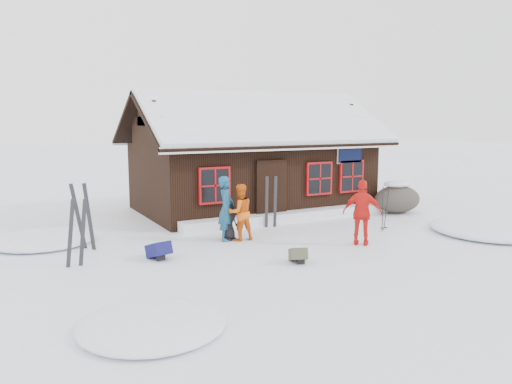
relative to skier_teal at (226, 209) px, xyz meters
The scene contains 15 objects.
ground 1.90m from the skier_teal, 31.44° to the right, with size 120.00×120.00×0.00m, color white.
mountain_hut 5.09m from the skier_teal, 54.50° to the left, with size 8.90×6.09×4.42m.
snow_drift 3.32m from the skier_teal, 25.18° to the left, with size 7.60×0.60×0.35m, color white.
snow_mounds 3.36m from the skier_teal, 17.82° to the left, with size 20.60×13.20×0.48m.
skier_teal is the anchor object (origin of this frame).
skier_orange_left 0.39m from the skier_teal, 24.47° to the right, with size 0.77×0.60×1.59m, color #E25C0F.
skier_orange_right 3.71m from the skier_teal, 36.43° to the right, with size 1.04×0.43×1.77m, color red.
skier_crouched 0.36m from the skier_teal, 17.59° to the left, with size 0.54×0.35×1.11m, color black.
boulder 7.30m from the skier_teal, ahead, with size 1.80×1.35×1.05m.
ski_pair_left 4.13m from the skier_teal, behind, with size 0.53×0.20×1.62m.
ski_pair_mid 3.77m from the skier_teal, 166.45° to the left, with size 0.55×0.39×1.78m.
ski_pair_right 2.17m from the skier_teal, 25.34° to the left, with size 0.38×0.15×1.66m.
ski_poles 4.90m from the skier_teal, 13.14° to the right, with size 0.25×0.12×1.38m.
backpack_blue 2.56m from the skier_teal, 156.70° to the right, with size 0.44×0.58×0.32m, color #11124C.
backpack_olive 2.97m from the skier_teal, 78.88° to the right, with size 0.38×0.50×0.27m, color #454632.
Camera 1 is at (-7.12, -11.54, 3.34)m, focal length 35.00 mm.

